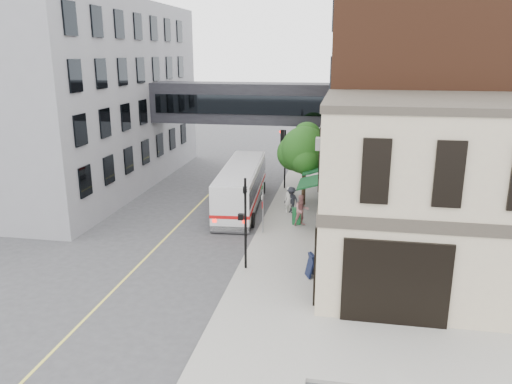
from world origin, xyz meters
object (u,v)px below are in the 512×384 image
at_px(pedestrian_b, 302,210).
at_px(sandwich_board, 311,265).
at_px(pedestrian_a, 289,200).
at_px(pedestrian_c, 292,200).
at_px(newspaper_box, 296,216).
at_px(bus, 241,185).

distance_m(pedestrian_b, sandwich_board, 7.17).
height_order(pedestrian_b, sandwich_board, pedestrian_b).
distance_m(pedestrian_a, pedestrian_c, 0.19).
height_order(pedestrian_a, newspaper_box, pedestrian_a).
height_order(newspaper_box, sandwich_board, sandwich_board).
distance_m(pedestrian_a, newspaper_box, 2.36).
distance_m(bus, pedestrian_c, 3.69).
height_order(pedestrian_c, newspaper_box, pedestrian_c).
bearing_deg(sandwich_board, pedestrian_b, 76.65).
relative_size(bus, sandwich_board, 9.53).
distance_m(pedestrian_b, pedestrian_c, 2.52).
xyz_separation_m(pedestrian_a, pedestrian_b, (1.05, -2.44, 0.12)).
bearing_deg(pedestrian_c, pedestrian_b, -37.80).
bearing_deg(pedestrian_a, newspaper_box, -92.74).
xyz_separation_m(pedestrian_a, newspaper_box, (0.72, -2.22, -0.34)).
bearing_deg(pedestrian_b, newspaper_box, 119.49).
relative_size(bus, pedestrian_a, 6.49).
bearing_deg(newspaper_box, pedestrian_a, 97.53).
distance_m(bus, pedestrian_b, 5.52).
xyz_separation_m(pedestrian_a, sandwich_board, (2.17, -9.52, -0.27)).
xyz_separation_m(pedestrian_a, pedestrian_c, (0.17, -0.08, 0.03)).
relative_size(bus, pedestrian_b, 5.66).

